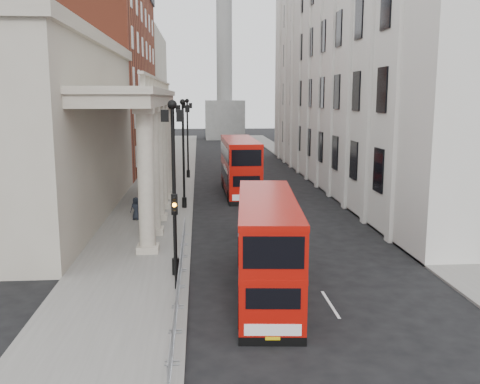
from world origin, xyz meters
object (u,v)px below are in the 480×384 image
(bus_near, at_px, (267,245))
(pedestrian_b, at_px, (143,201))
(monument_column, at_px, (224,61))
(traffic_light, at_px, (175,224))
(lamp_post_north, at_px, (188,133))
(bus_far, at_px, (240,165))
(pedestrian_a, at_px, (150,203))
(lamp_post_south, at_px, (174,176))
(lamp_post_mid, at_px, (183,146))
(pedestrian_c, at_px, (136,208))

(bus_near, xyz_separation_m, pedestrian_b, (-7.07, 17.05, -1.25))
(monument_column, height_order, traffic_light, monument_column)
(monument_column, xyz_separation_m, lamp_post_north, (-6.60, -56.00, -11.07))
(traffic_light, distance_m, bus_near, 4.13)
(bus_far, distance_m, pedestrian_b, 11.34)
(bus_far, xyz_separation_m, pedestrian_a, (-7.24, -8.95, -1.55))
(lamp_post_south, distance_m, traffic_light, 2.71)
(lamp_post_south, height_order, pedestrian_b, lamp_post_south)
(lamp_post_north, height_order, traffic_light, lamp_post_north)
(lamp_post_south, relative_size, bus_near, 0.82)
(lamp_post_south, height_order, lamp_post_mid, same)
(traffic_light, xyz_separation_m, pedestrian_a, (-2.53, 15.51, -2.08))
(monument_column, bearing_deg, pedestrian_b, -97.42)
(lamp_post_south, xyz_separation_m, bus_near, (4.08, -2.70, -2.66))
(lamp_post_mid, height_order, lamp_post_north, same)
(monument_column, height_order, pedestrian_c, monument_column)
(lamp_post_mid, bearing_deg, bus_near, -77.69)
(lamp_post_south, bearing_deg, bus_far, 77.91)
(bus_near, bearing_deg, lamp_post_mid, 107.15)
(monument_column, xyz_separation_m, bus_near, (-2.52, -90.70, -13.73))
(traffic_light, relative_size, bus_far, 0.38)
(lamp_post_north, bearing_deg, pedestrian_a, -97.48)
(monument_column, distance_m, pedestrian_a, 76.53)
(bus_near, distance_m, pedestrian_b, 18.50)
(monument_column, bearing_deg, lamp_post_mid, -95.24)
(pedestrian_c, bearing_deg, bus_near, -46.00)
(lamp_post_south, relative_size, pedestrian_c, 5.26)
(pedestrian_a, bearing_deg, lamp_post_mid, 59.22)
(bus_near, xyz_separation_m, bus_far, (0.73, 25.14, 0.32))
(lamp_post_mid, height_order, pedestrian_b, lamp_post_mid)
(bus_far, bearing_deg, lamp_post_south, -103.05)
(pedestrian_b, bearing_deg, traffic_light, 75.23)
(lamp_post_south, height_order, pedestrian_a, lamp_post_south)
(traffic_light, relative_size, bus_near, 0.42)
(pedestrian_b, height_order, pedestrian_c, pedestrian_b)
(pedestrian_c, bearing_deg, monument_column, 100.22)
(traffic_light, relative_size, pedestrian_a, 2.38)
(traffic_light, height_order, pedestrian_b, traffic_light)
(bus_near, distance_m, pedestrian_a, 17.49)
(monument_column, height_order, lamp_post_north, monument_column)
(monument_column, relative_size, lamp_post_mid, 6.51)
(traffic_light, distance_m, pedestrian_b, 16.80)
(monument_column, relative_size, pedestrian_c, 34.26)
(monument_column, height_order, pedestrian_a, monument_column)
(monument_column, relative_size, bus_far, 4.74)
(lamp_post_mid, distance_m, pedestrian_c, 6.46)
(lamp_post_mid, xyz_separation_m, pedestrian_a, (-2.43, -2.51, -3.89))
(monument_column, xyz_separation_m, pedestrian_c, (-9.86, -75.89, -15.07))
(bus_near, distance_m, bus_far, 25.15)
(traffic_light, bearing_deg, pedestrian_c, 103.39)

